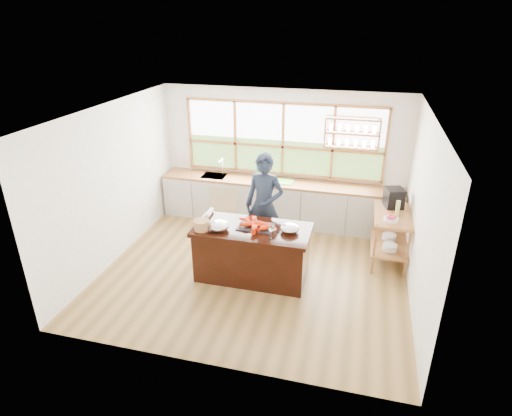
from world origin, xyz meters
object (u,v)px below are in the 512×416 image
(island, at_px, (252,253))
(cook, at_px, (264,206))
(wicker_basket, at_px, (202,225))
(espresso_machine, at_px, (394,198))

(island, distance_m, cook, 0.94)
(island, xyz_separation_m, wicker_basket, (-0.76, -0.24, 0.53))
(cook, bearing_deg, espresso_machine, 21.64)
(island, distance_m, wicker_basket, 0.95)
(cook, xyz_separation_m, wicker_basket, (-0.76, -1.04, 0.04))
(island, height_order, wicker_basket, wicker_basket)
(espresso_machine, bearing_deg, cook, 179.37)
(island, xyz_separation_m, espresso_machine, (2.19, 1.43, 0.62))
(island, relative_size, cook, 0.98)
(espresso_machine, distance_m, wicker_basket, 3.39)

